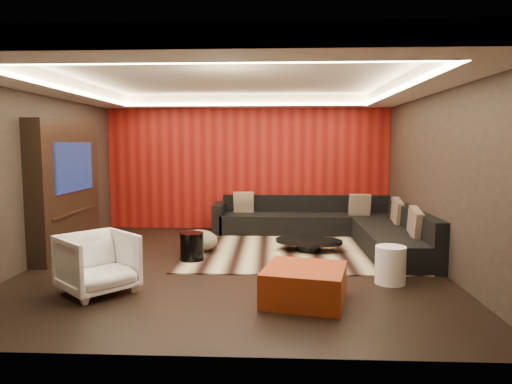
{
  "coord_description": "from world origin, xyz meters",
  "views": [
    {
      "loc": [
        0.64,
        -6.73,
        1.82
      ],
      "look_at": [
        0.3,
        0.6,
        1.05
      ],
      "focal_mm": 32.0,
      "sensor_mm": 36.0,
      "label": 1
    }
  ],
  "objects_px": {
    "drum_stool": "(192,246)",
    "white_side_table": "(390,265)",
    "coffee_table": "(309,245)",
    "armchair": "(98,263)",
    "orange_ottoman": "(305,284)",
    "sectional_sofa": "(334,227)"
  },
  "relations": [
    {
      "from": "drum_stool",
      "to": "white_side_table",
      "type": "height_order",
      "value": "white_side_table"
    },
    {
      "from": "coffee_table",
      "to": "armchair",
      "type": "xyz_separation_m",
      "value": [
        -2.73,
        -2.28,
        0.26
      ]
    },
    {
      "from": "white_side_table",
      "to": "armchair",
      "type": "relative_size",
      "value": 0.61
    },
    {
      "from": "drum_stool",
      "to": "white_side_table",
      "type": "bearing_deg",
      "value": -19.84
    },
    {
      "from": "orange_ottoman",
      "to": "armchair",
      "type": "relative_size",
      "value": 1.11
    },
    {
      "from": "coffee_table",
      "to": "armchair",
      "type": "distance_m",
      "value": 3.57
    },
    {
      "from": "armchair",
      "to": "sectional_sofa",
      "type": "xyz_separation_m",
      "value": [
        3.29,
        3.24,
        -0.11
      ]
    },
    {
      "from": "orange_ottoman",
      "to": "coffee_table",
      "type": "bearing_deg",
      "value": 85.01
    },
    {
      "from": "drum_stool",
      "to": "orange_ottoman",
      "type": "height_order",
      "value": "drum_stool"
    },
    {
      "from": "white_side_table",
      "to": "armchair",
      "type": "distance_m",
      "value": 3.72
    },
    {
      "from": "drum_stool",
      "to": "armchair",
      "type": "relative_size",
      "value": 0.53
    },
    {
      "from": "sectional_sofa",
      "to": "drum_stool",
      "type": "bearing_deg",
      "value": -145.29
    },
    {
      "from": "coffee_table",
      "to": "drum_stool",
      "type": "bearing_deg",
      "value": -158.96
    },
    {
      "from": "white_side_table",
      "to": "armchair",
      "type": "xyz_separation_m",
      "value": [
        -3.68,
        -0.55,
        0.12
      ]
    },
    {
      "from": "orange_ottoman",
      "to": "armchair",
      "type": "bearing_deg",
      "value": 175.74
    },
    {
      "from": "white_side_table",
      "to": "orange_ottoman",
      "type": "relative_size",
      "value": 0.55
    },
    {
      "from": "orange_ottoman",
      "to": "armchair",
      "type": "xyz_separation_m",
      "value": [
        -2.52,
        0.19,
        0.17
      ]
    },
    {
      "from": "white_side_table",
      "to": "drum_stool",
      "type": "bearing_deg",
      "value": 160.16
    },
    {
      "from": "drum_stool",
      "to": "sectional_sofa",
      "type": "height_order",
      "value": "sectional_sofa"
    },
    {
      "from": "coffee_table",
      "to": "white_side_table",
      "type": "bearing_deg",
      "value": -61.29
    },
    {
      "from": "coffee_table",
      "to": "drum_stool",
      "type": "relative_size",
      "value": 2.64
    },
    {
      "from": "armchair",
      "to": "sectional_sofa",
      "type": "relative_size",
      "value": 0.22
    }
  ]
}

